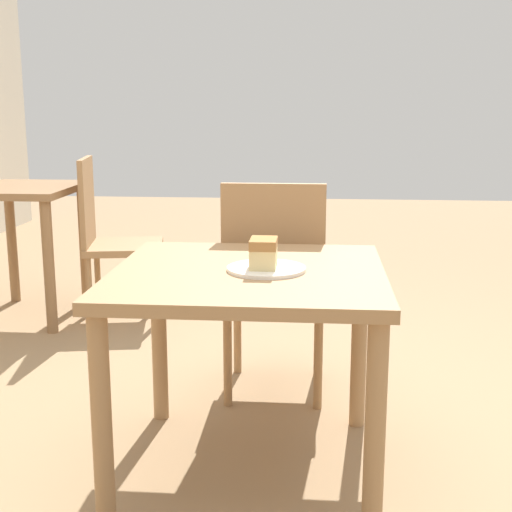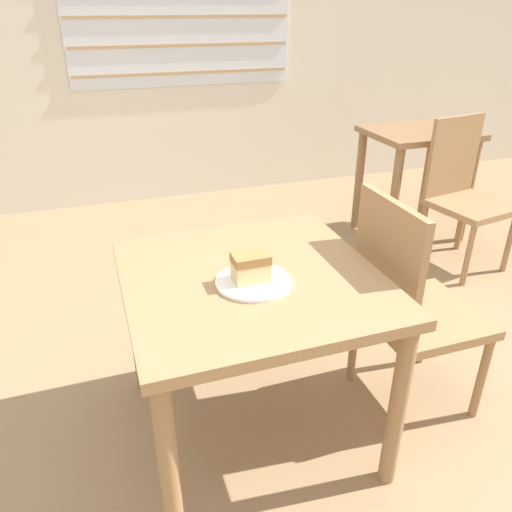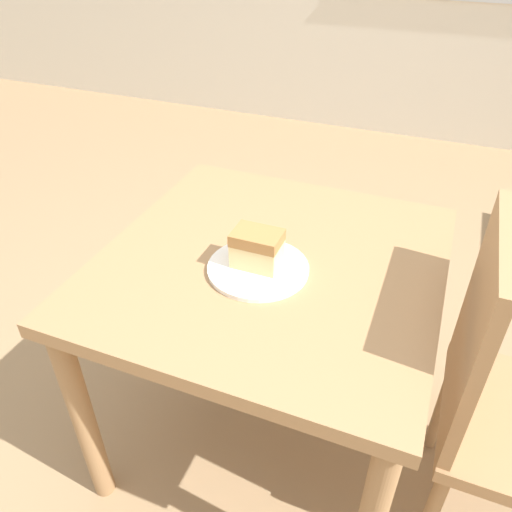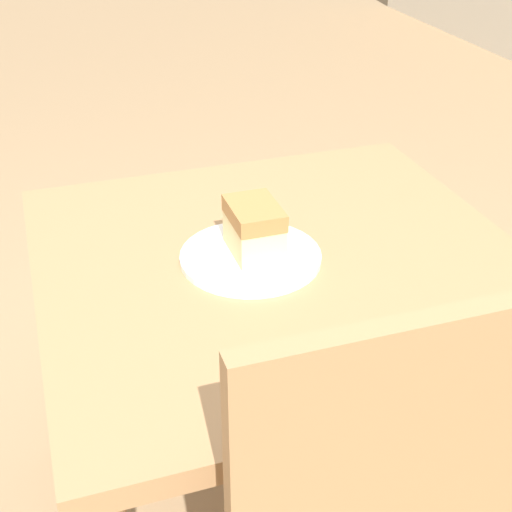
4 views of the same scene
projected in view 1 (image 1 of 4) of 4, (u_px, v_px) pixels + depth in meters
ground_plane at (301, 458)px, 2.54m from camera, size 14.00×14.00×0.00m
dining_table_near at (249, 301)px, 2.34m from camera, size 0.87×0.88×0.71m
dining_table_far at (26, 216)px, 4.12m from camera, size 0.70×0.57×0.77m
chair_near_window at (275, 285)px, 2.98m from camera, size 0.43×0.43×0.94m
chair_far_corner at (110, 234)px, 4.13m from camera, size 0.50×0.50×0.94m
plate at (266, 269)px, 2.30m from camera, size 0.26×0.26×0.01m
cake_slice at (264, 253)px, 2.28m from camera, size 0.12×0.09×0.09m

